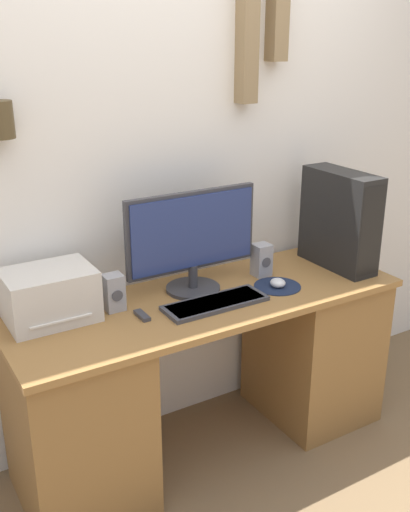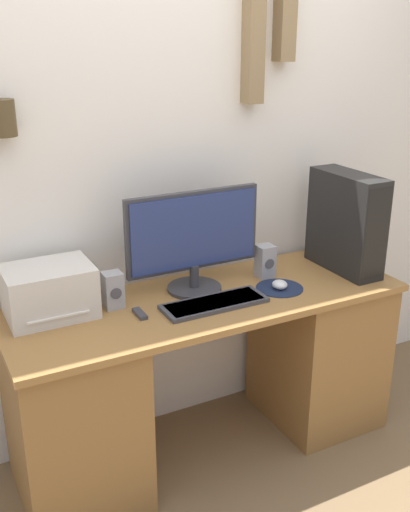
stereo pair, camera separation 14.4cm
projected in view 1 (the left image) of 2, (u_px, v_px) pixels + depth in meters
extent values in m
plane|color=brown|center=(243.00, 484.00, 2.66)|extent=(12.00, 12.00, 0.00)
cube|color=white|center=(167.00, 158.00, 2.72)|extent=(6.40, 0.05, 2.70)
cylinder|color=#4C3D23|center=(0.00, 120.00, 2.22)|extent=(0.10, 0.10, 0.14)
cube|color=olive|center=(208.00, 301.00, 2.63)|extent=(1.78, 0.61, 0.03)
cube|color=olive|center=(77.00, 421.00, 2.47)|extent=(0.50, 0.56, 0.76)
cube|color=olive|center=(313.00, 344.00, 3.08)|extent=(0.50, 0.56, 0.76)
cylinder|color=#333338|center=(193.00, 288.00, 2.70)|extent=(0.25, 0.25, 0.02)
cylinder|color=#333338|center=(193.00, 276.00, 2.68)|extent=(0.04, 0.04, 0.10)
cube|color=#333338|center=(192.00, 231.00, 2.61)|extent=(0.63, 0.03, 0.35)
cube|color=navy|center=(194.00, 232.00, 2.60)|extent=(0.60, 0.01, 0.32)
cube|color=#3D3D42|center=(215.00, 303.00, 2.55)|extent=(0.46, 0.16, 0.02)
cube|color=#5B5B60|center=(215.00, 302.00, 2.55)|extent=(0.42, 0.14, 0.01)
cylinder|color=#19233D|center=(277.00, 286.00, 2.74)|extent=(0.22, 0.22, 0.00)
ellipsoid|color=silver|center=(278.00, 283.00, 2.72)|extent=(0.07, 0.07, 0.04)
cube|color=black|center=(339.00, 220.00, 2.90)|extent=(0.15, 0.42, 0.48)
cube|color=black|center=(371.00, 231.00, 2.74)|extent=(0.14, 0.01, 0.43)
cube|color=beige|center=(50.00, 295.00, 2.40)|extent=(0.35, 0.27, 0.21)
cube|color=white|center=(57.00, 316.00, 2.35)|extent=(0.25, 0.12, 0.01)
cube|color=#99999E|center=(114.00, 292.00, 2.49)|extent=(0.08, 0.08, 0.16)
cylinder|color=#47474C|center=(117.00, 296.00, 2.46)|extent=(0.05, 0.00, 0.05)
cube|color=#99999E|center=(261.00, 260.00, 2.84)|extent=(0.08, 0.08, 0.16)
cylinder|color=#47474C|center=(266.00, 262.00, 2.81)|extent=(0.05, 0.00, 0.05)
cube|color=#38383D|center=(142.00, 315.00, 2.45)|extent=(0.03, 0.10, 0.02)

